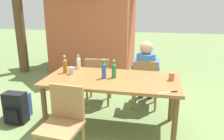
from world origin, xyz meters
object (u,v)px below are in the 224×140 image
Objects in this scene: backpack_by_near_side at (15,108)px; cup_terracotta at (171,76)px; chair_far_left at (98,78)px; bottle_clear at (79,63)px; dining_table at (112,84)px; bottle_blue at (104,70)px; chair_far_right at (145,81)px; cup_steel at (71,71)px; backpack_by_far_side at (19,106)px; chair_near_left at (63,120)px; brick_kiosk at (95,17)px; bottle_amber at (65,65)px; bottle_green at (114,70)px; person_in_white_shirt at (146,70)px; table_knife at (169,92)px.

cup_terracotta is at bearing 5.87° from backpack_by_near_side.
bottle_clear is at bearing -119.52° from chair_far_left.
backpack_by_near_side is at bearing -174.16° from dining_table.
bottle_blue is at bearing 5.52° from backpack_by_near_side.
chair_far_right is 8.07× the size of cup_steel.
backpack_by_far_side is (-1.43, 0.05, -0.70)m from bottle_blue.
cup_terracotta is (1.22, 0.85, 0.33)m from chair_near_left.
cup_steel is 3.30m from brick_kiosk.
chair_far_right is 3.28× the size of bottle_amber.
brick_kiosk is (-1.19, 3.23, 0.55)m from bottle_green.
bottle_amber is (-1.16, -0.77, 0.23)m from person_in_white_shirt.
table_knife is at bearing -5.84° from backpack_by_near_side.
bottle_green is (-0.40, -0.84, 0.22)m from person_in_white_shirt.
bottle_blue reaches higher than chair_far_right.
bottle_green is at bearing -118.74° from chair_far_right.
chair_far_right is at bearing 25.75° from backpack_by_near_side.
bottle_green reaches higher than cup_terracotta.
chair_far_right is 2.13m from backpack_by_near_side.
bottle_clear is at bearing 67.40° from bottle_amber.
bottle_amber is at bearing 174.21° from bottle_green.
brick_kiosk is (-0.76, 2.50, 0.94)m from chair_far_left.
cup_terracotta reaches higher than chair_near_left.
bottle_blue is at bearing -9.75° from cup_steel.
person_in_white_shirt is 4.28× the size of bottle_blue.
bottle_blue is at bearing 68.04° from chair_near_left.
backpack_by_far_side is (-2.35, -0.05, -0.64)m from cup_terracotta.
chair_far_left is at bearing -73.16° from brick_kiosk.
brick_kiosk is at bearing 84.77° from backpack_by_near_side.
chair_near_left is (-0.41, -0.77, -0.19)m from dining_table.
cup_terracotta is at bearing -60.64° from chair_far_right.
chair_near_left is 0.90m from bottle_blue.
dining_table is 7.03× the size of bottle_amber.
chair_far_left is at bearing 32.97° from backpack_by_far_side.
cup_terracotta is at bearing 84.55° from table_knife.
bottle_green is at bearing 0.04° from backpack_by_far_side.
chair_far_right reaches higher than backpack_by_far_side.
chair_far_left is at bearing 118.19° from dining_table.
chair_near_left is at bearing -145.11° from cup_terracotta.
bottle_blue is at bearing -38.15° from bottle_clear.
bottle_green is at bearing -5.79° from bottle_amber.
cup_steel reaches higher than cup_terracotta.
bottle_blue is at bearing 157.51° from table_knife.
bottle_amber is at bearing 161.91° from table_knife.
chair_near_left is 4.21m from brick_kiosk.
person_in_white_shirt is at bearing 64.38° from dining_table.
chair_far_right is at bearing 55.78° from bottle_blue.
bottle_clear is at bearing 90.29° from cup_steel.
cup_terracotta is (0.79, 0.05, -0.06)m from bottle_green.
table_knife is at bearing -18.09° from bottle_amber.
chair_far_right is at bearing 33.64° from cup_steel.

